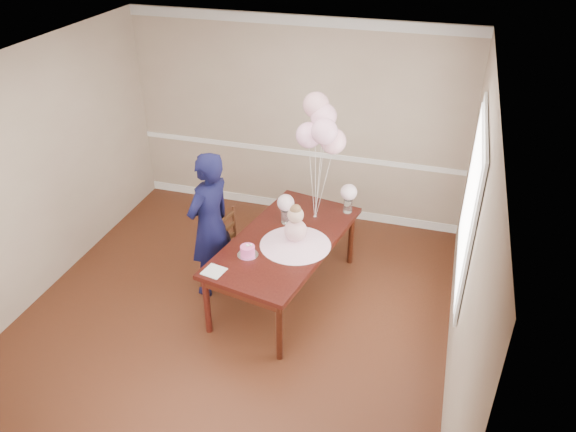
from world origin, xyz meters
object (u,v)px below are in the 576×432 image
Objects in this scene: birthday_cake at (248,250)px; woman at (210,225)px; dining_chair_seat at (241,255)px; dining_table_top at (285,241)px.

birthday_cake is 0.09× the size of woman.
woman is at bearing -136.96° from dining_chair_seat.
woman is at bearing -160.15° from dining_table_top.
dining_table_top is 1.17× the size of woman.
dining_chair_seat is 0.23× the size of woman.
dining_table_top is at bearing 4.72° from dining_chair_seat.
woman reaches higher than birthday_cake.
birthday_cake is at bearing 81.63° from woman.
dining_table_top is 5.08× the size of dining_chair_seat.
woman is at bearing 152.71° from birthday_cake.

